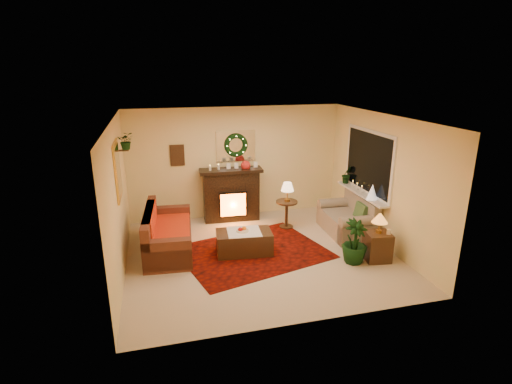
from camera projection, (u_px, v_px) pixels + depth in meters
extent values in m
plane|color=beige|center=(261.00, 254.00, 7.71)|extent=(5.00, 5.00, 0.00)
plane|color=white|center=(261.00, 118.00, 6.93)|extent=(5.00, 5.00, 0.00)
plane|color=#EFD88C|center=(236.00, 162.00, 9.40)|extent=(5.00, 5.00, 0.00)
plane|color=#EFD88C|center=(305.00, 239.00, 5.24)|extent=(5.00, 5.00, 0.00)
plane|color=#EFD88C|center=(118.00, 201.00, 6.73)|extent=(4.50, 4.50, 0.00)
plane|color=#EFD88C|center=(382.00, 180.00, 7.92)|extent=(4.50, 4.50, 0.00)
cube|color=maroon|center=(253.00, 252.00, 7.78)|extent=(3.10, 2.63, 0.01)
cube|color=brown|center=(169.00, 229.00, 7.77)|extent=(1.01, 2.01, 0.84)
cube|color=red|center=(168.00, 225.00, 7.91)|extent=(0.86, 1.40, 0.02)
cube|color=black|center=(231.00, 197.00, 9.30)|extent=(1.29, 0.46, 1.16)
sphere|color=red|center=(246.00, 165.00, 9.12)|extent=(0.22, 0.22, 0.22)
cylinder|color=silver|center=(210.00, 169.00, 8.93)|extent=(0.06, 0.06, 0.17)
cylinder|color=white|center=(219.00, 168.00, 9.02)|extent=(0.06, 0.06, 0.17)
cube|color=white|center=(236.00, 146.00, 9.26)|extent=(0.92, 0.02, 0.72)
torus|color=#194719|center=(236.00, 145.00, 9.22)|extent=(0.55, 0.11, 0.55)
cube|color=#381E11|center=(177.00, 155.00, 8.98)|extent=(0.32, 0.03, 0.48)
cube|color=gold|center=(118.00, 170.00, 6.87)|extent=(0.03, 0.84, 1.00)
imported|color=#194719|center=(127.00, 149.00, 7.53)|extent=(0.33, 0.28, 0.36)
cube|color=gray|center=(347.00, 215.00, 8.57)|extent=(0.86, 1.43, 0.81)
cube|color=white|center=(368.00, 162.00, 8.35)|extent=(0.03, 1.86, 1.36)
cube|color=black|center=(368.00, 162.00, 8.34)|extent=(0.02, 1.70, 1.22)
cube|color=white|center=(361.00, 193.00, 8.53)|extent=(0.22, 1.86, 0.04)
cone|color=white|center=(372.00, 192.00, 8.05)|extent=(0.22, 0.22, 0.33)
imported|color=#1D571C|center=(347.00, 175.00, 9.14)|extent=(0.30, 0.24, 0.54)
cylinder|color=#54341F|center=(287.00, 214.00, 8.90)|extent=(0.59, 0.59, 0.62)
cone|color=#EBBC8B|center=(287.00, 190.00, 8.73)|extent=(0.28, 0.28, 0.43)
cube|color=black|center=(377.00, 246.00, 7.41)|extent=(0.50, 0.50, 0.54)
cone|color=#FF9E0C|center=(379.00, 223.00, 7.27)|extent=(0.29, 0.29, 0.43)
cube|color=black|center=(244.00, 243.00, 7.69)|extent=(1.10, 0.68, 0.44)
cylinder|color=#F0EDC4|center=(242.00, 231.00, 7.63)|extent=(0.24, 0.24, 0.05)
imported|color=#1C3915|center=(355.00, 240.00, 7.26)|extent=(1.78, 1.78, 2.46)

